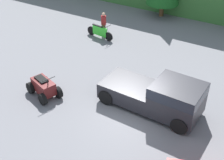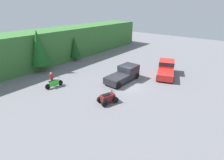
{
  "view_description": "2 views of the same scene",
  "coord_description": "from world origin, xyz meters",
  "px_view_note": "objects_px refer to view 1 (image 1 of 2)",
  "views": [
    {
      "loc": [
        5.16,
        -10.92,
        10.06
      ],
      "look_at": [
        -1.82,
        0.77,
        0.95
      ],
      "focal_mm": 50.0,
      "sensor_mm": 36.0,
      "label": 1
    },
    {
      "loc": [
        -16.86,
        -11.11,
        9.29
      ],
      "look_at": [
        -1.82,
        0.77,
        0.95
      ],
      "focal_mm": 28.0,
      "sensor_mm": 36.0,
      "label": 2
    }
  ],
  "objects_px": {
    "dirt_bike": "(100,32)",
    "quad_atv": "(44,87)",
    "pickup_truck_second": "(161,95)",
    "rider_person": "(104,23)"
  },
  "relations": [
    {
      "from": "dirt_bike",
      "to": "quad_atv",
      "type": "distance_m",
      "value": 7.52
    },
    {
      "from": "dirt_bike",
      "to": "quad_atv",
      "type": "xyz_separation_m",
      "value": [
        1.21,
        -7.43,
        0.03
      ]
    },
    {
      "from": "pickup_truck_second",
      "to": "rider_person",
      "type": "distance_m",
      "value": 9.2
    },
    {
      "from": "dirt_bike",
      "to": "rider_person",
      "type": "height_order",
      "value": "rider_person"
    },
    {
      "from": "dirt_bike",
      "to": "quad_atv",
      "type": "height_order",
      "value": "quad_atv"
    },
    {
      "from": "quad_atv",
      "to": "dirt_bike",
      "type": "bearing_deg",
      "value": 118.22
    },
    {
      "from": "dirt_bike",
      "to": "rider_person",
      "type": "bearing_deg",
      "value": 90.33
    },
    {
      "from": "quad_atv",
      "to": "rider_person",
      "type": "relative_size",
      "value": 1.24
    },
    {
      "from": "dirt_bike",
      "to": "pickup_truck_second",
      "type": "bearing_deg",
      "value": -30.53
    },
    {
      "from": "dirt_bike",
      "to": "rider_person",
      "type": "relative_size",
      "value": 1.28
    }
  ]
}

